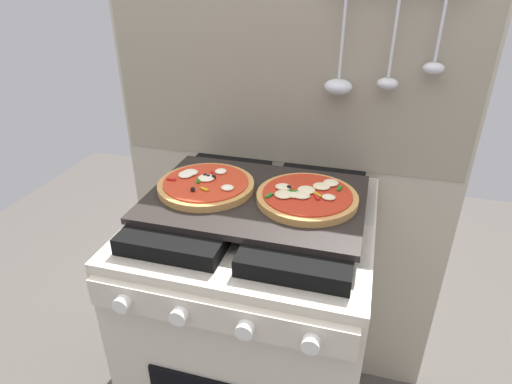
{
  "coord_description": "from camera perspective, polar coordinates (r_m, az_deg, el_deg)",
  "views": [
    {
      "loc": [
        0.26,
        -0.92,
        1.43
      ],
      "look_at": [
        0.0,
        0.0,
        0.93
      ],
      "focal_mm": 30.2,
      "sensor_mm": 36.0,
      "label": 1
    }
  ],
  "objects": [
    {
      "name": "pizza_left",
      "position": [
        1.12,
        -6.59,
        1.05
      ],
      "size": [
        0.25,
        0.25,
        0.03
      ],
      "color": "#C18947",
      "rests_on": "baking_tray"
    },
    {
      "name": "pizza_right",
      "position": [
        1.06,
        6.76,
        -0.6
      ],
      "size": [
        0.25,
        0.25,
        0.03
      ],
      "color": "#C18947",
      "rests_on": "baking_tray"
    },
    {
      "name": "stove",
      "position": [
        1.37,
        -0.02,
        -17.93
      ],
      "size": [
        0.6,
        0.64,
        0.9
      ],
      "color": "beige",
      "rests_on": "ground_plane"
    },
    {
      "name": "kitchen_backsplash",
      "position": [
        1.43,
        3.7,
        1.14
      ],
      "size": [
        1.1,
        0.09,
        1.55
      ],
      "color": "#B2A893",
      "rests_on": "ground_plane"
    },
    {
      "name": "baking_tray",
      "position": [
        1.09,
        0.0,
        -0.84
      ],
      "size": [
        0.54,
        0.38,
        0.02
      ],
      "primitive_type": "cube",
      "color": "black",
      "rests_on": "stove"
    }
  ]
}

